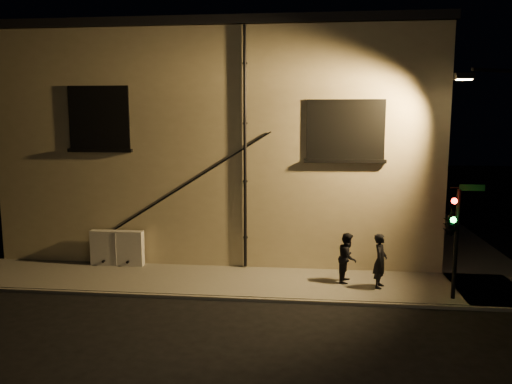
# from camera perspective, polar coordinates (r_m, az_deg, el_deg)

# --- Properties ---
(ground) EXTENTS (90.00, 90.00, 0.00)m
(ground) POSITION_cam_1_polar(r_m,az_deg,el_deg) (15.10, 4.27, -12.44)
(ground) COLOR black
(sidewalk) EXTENTS (21.00, 16.00, 0.12)m
(sidewalk) POSITION_cam_1_polar(r_m,az_deg,el_deg) (19.26, 8.39, -7.68)
(sidewalk) COLOR #5F5D56
(sidewalk) RESTS_ON ground
(building) EXTENTS (16.20, 12.23, 8.80)m
(building) POSITION_cam_1_polar(r_m,az_deg,el_deg) (23.37, -2.25, 6.05)
(building) COLOR tan
(building) RESTS_ON ground
(utility_cabinet) EXTENTS (1.92, 0.32, 1.26)m
(utility_cabinet) POSITION_cam_1_polar(r_m,az_deg,el_deg) (18.73, -15.58, -6.17)
(utility_cabinet) COLOR beige
(utility_cabinet) RESTS_ON sidewalk
(pedestrian_a) EXTENTS (0.58, 0.72, 1.71)m
(pedestrian_a) POSITION_cam_1_polar(r_m,az_deg,el_deg) (16.14, 14.00, -7.63)
(pedestrian_a) COLOR black
(pedestrian_a) RESTS_ON sidewalk
(pedestrian_b) EXTENTS (0.78, 0.91, 1.61)m
(pedestrian_b) POSITION_cam_1_polar(r_m,az_deg,el_deg) (16.48, 10.43, -7.37)
(pedestrian_b) COLOR black
(pedestrian_b) RESTS_ON sidewalk
(traffic_signal) EXTENTS (1.30, 2.00, 3.39)m
(traffic_signal) POSITION_cam_1_polar(r_m,az_deg,el_deg) (15.35, 21.40, -3.34)
(traffic_signal) COLOR black
(traffic_signal) RESTS_ON sidewalk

